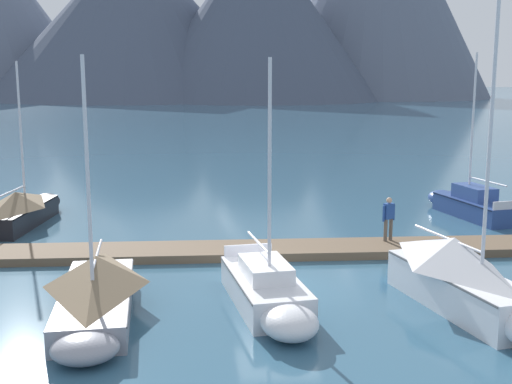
{
  "coord_description": "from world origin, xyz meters",
  "views": [
    {
      "loc": [
        -2.72,
        -19.29,
        6.56
      ],
      "look_at": [
        0.0,
        6.0,
        2.0
      ],
      "focal_mm": 45.63,
      "sensor_mm": 36.0,
      "label": 1
    }
  ],
  "objects_px": {
    "sailboat_far_berth": "(469,203)",
    "person_on_dock": "(389,216)",
    "sailboat_mid_dock_port": "(269,292)",
    "sailboat_nearest_berth": "(22,208)",
    "sailboat_second_berth": "(95,289)",
    "sailboat_mid_dock_starboard": "(466,279)"
  },
  "relations": [
    {
      "from": "sailboat_far_berth",
      "to": "person_on_dock",
      "type": "xyz_separation_m",
      "value": [
        -5.63,
        -5.4,
        0.68
      ]
    },
    {
      "from": "sailboat_nearest_berth",
      "to": "sailboat_far_berth",
      "type": "relative_size",
      "value": 0.95
    },
    {
      "from": "sailboat_nearest_berth",
      "to": "sailboat_second_berth",
      "type": "relative_size",
      "value": 1.01
    },
    {
      "from": "person_on_dock",
      "to": "sailboat_far_berth",
      "type": "bearing_deg",
      "value": 43.76
    },
    {
      "from": "sailboat_far_berth",
      "to": "person_on_dock",
      "type": "relative_size",
      "value": 4.5
    },
    {
      "from": "sailboat_mid_dock_port",
      "to": "sailboat_far_berth",
      "type": "relative_size",
      "value": 0.93
    },
    {
      "from": "sailboat_nearest_berth",
      "to": "sailboat_mid_dock_port",
      "type": "height_order",
      "value": "sailboat_nearest_berth"
    },
    {
      "from": "sailboat_second_berth",
      "to": "sailboat_far_berth",
      "type": "relative_size",
      "value": 0.93
    },
    {
      "from": "sailboat_nearest_berth",
      "to": "sailboat_mid_dock_starboard",
      "type": "distance_m",
      "value": 19.61
    },
    {
      "from": "sailboat_mid_dock_port",
      "to": "person_on_dock",
      "type": "height_order",
      "value": "sailboat_mid_dock_port"
    },
    {
      "from": "sailboat_nearest_berth",
      "to": "sailboat_second_berth",
      "type": "distance_m",
      "value": 12.63
    },
    {
      "from": "sailboat_mid_dock_port",
      "to": "sailboat_nearest_berth",
      "type": "bearing_deg",
      "value": 128.78
    },
    {
      "from": "sailboat_far_berth",
      "to": "person_on_dock",
      "type": "distance_m",
      "value": 7.83
    },
    {
      "from": "sailboat_second_berth",
      "to": "sailboat_mid_dock_port",
      "type": "distance_m",
      "value": 4.83
    },
    {
      "from": "sailboat_nearest_berth",
      "to": "sailboat_second_berth",
      "type": "xyz_separation_m",
      "value": [
        4.74,
        -11.71,
        -0.02
      ]
    },
    {
      "from": "sailboat_second_berth",
      "to": "sailboat_far_berth",
      "type": "xyz_separation_m",
      "value": [
        15.87,
        11.41,
        -0.15
      ]
    },
    {
      "from": "sailboat_nearest_berth",
      "to": "sailboat_mid_dock_starboard",
      "type": "xyz_separation_m",
      "value": [
        15.03,
        -12.59,
        0.19
      ]
    },
    {
      "from": "sailboat_mid_dock_port",
      "to": "sailboat_mid_dock_starboard",
      "type": "distance_m",
      "value": 5.52
    },
    {
      "from": "sailboat_mid_dock_port",
      "to": "sailboat_far_berth",
      "type": "distance_m",
      "value": 16.03
    },
    {
      "from": "sailboat_second_berth",
      "to": "person_on_dock",
      "type": "height_order",
      "value": "sailboat_second_berth"
    },
    {
      "from": "sailboat_nearest_berth",
      "to": "sailboat_far_berth",
      "type": "distance_m",
      "value": 20.61
    },
    {
      "from": "sailboat_second_berth",
      "to": "sailboat_mid_dock_starboard",
      "type": "xyz_separation_m",
      "value": [
        10.29,
        -0.89,
        0.22
      ]
    }
  ]
}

